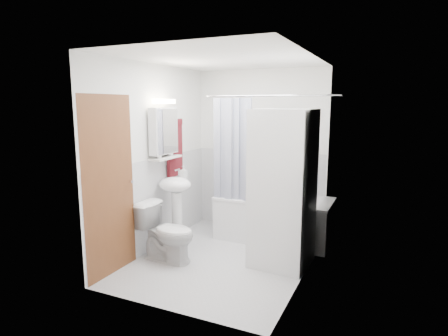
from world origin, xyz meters
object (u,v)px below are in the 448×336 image
at_px(bathtub, 274,216).
at_px(toilet, 167,233).
at_px(washer_dryer, 283,189).
at_px(sink, 176,195).

bearing_deg(bathtub, toilet, -127.86).
relative_size(bathtub, toilet, 2.22).
relative_size(bathtub, washer_dryer, 0.86).
xyz_separation_m(washer_dryer, toilet, (-1.29, -0.49, -0.57)).
height_order(washer_dryer, toilet, washer_dryer).
distance_m(bathtub, washer_dryer, 1.01).
bearing_deg(sink, washer_dryer, 2.21).
bearing_deg(sink, bathtub, 36.22).
distance_m(washer_dryer, toilet, 1.49).
xyz_separation_m(bathtub, toilet, (-0.97, -1.24, 0.02)).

